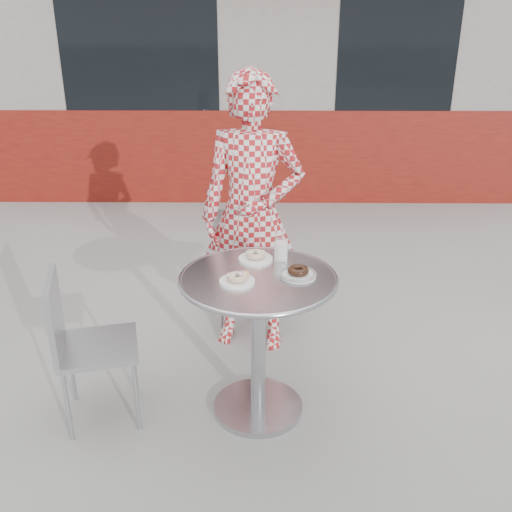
{
  "coord_description": "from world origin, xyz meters",
  "views": [
    {
      "loc": [
        0.04,
        -2.46,
        1.92
      ],
      "look_at": [
        0.02,
        0.08,
        0.84
      ],
      "focal_mm": 40.0,
      "sensor_mm": 36.0,
      "label": 1
    }
  ],
  "objects_px": {
    "chair_far": "(251,285)",
    "chair_left": "(99,374)",
    "seated_person": "(252,216)",
    "plate_near": "(237,279)",
    "plate_checker": "(298,273)",
    "bistro_table": "(258,311)",
    "milk_cup": "(281,250)",
    "plate_far": "(256,256)"
  },
  "relations": [
    {
      "from": "plate_near",
      "to": "chair_far",
      "type": "bearing_deg",
      "value": 87.63
    },
    {
      "from": "chair_left",
      "to": "seated_person",
      "type": "xyz_separation_m",
      "value": [
        0.76,
        0.76,
        0.59
      ]
    },
    {
      "from": "plate_far",
      "to": "plate_near",
      "type": "bearing_deg",
      "value": -107.0
    },
    {
      "from": "plate_near",
      "to": "milk_cup",
      "type": "height_order",
      "value": "milk_cup"
    },
    {
      "from": "chair_left",
      "to": "plate_checker",
      "type": "distance_m",
      "value": 1.13
    },
    {
      "from": "bistro_table",
      "to": "plate_near",
      "type": "height_order",
      "value": "plate_near"
    },
    {
      "from": "plate_checker",
      "to": "bistro_table",
      "type": "bearing_deg",
      "value": -177.19
    },
    {
      "from": "plate_checker",
      "to": "seated_person",
      "type": "bearing_deg",
      "value": 108.19
    },
    {
      "from": "seated_person",
      "to": "plate_near",
      "type": "height_order",
      "value": "seated_person"
    },
    {
      "from": "plate_checker",
      "to": "milk_cup",
      "type": "bearing_deg",
      "value": 111.88
    },
    {
      "from": "plate_checker",
      "to": "milk_cup",
      "type": "height_order",
      "value": "milk_cup"
    },
    {
      "from": "chair_far",
      "to": "plate_checker",
      "type": "height_order",
      "value": "chair_far"
    },
    {
      "from": "chair_left",
      "to": "plate_far",
      "type": "xyz_separation_m",
      "value": [
        0.79,
        0.25,
        0.55
      ]
    },
    {
      "from": "chair_left",
      "to": "seated_person",
      "type": "height_order",
      "value": "seated_person"
    },
    {
      "from": "plate_far",
      "to": "bistro_table",
      "type": "bearing_deg",
      "value": -85.69
    },
    {
      "from": "bistro_table",
      "to": "plate_far",
      "type": "bearing_deg",
      "value": 94.31
    },
    {
      "from": "chair_left",
      "to": "milk_cup",
      "type": "bearing_deg",
      "value": -89.02
    },
    {
      "from": "plate_checker",
      "to": "plate_near",
      "type": "bearing_deg",
      "value": -165.71
    },
    {
      "from": "chair_left",
      "to": "milk_cup",
      "type": "relative_size",
      "value": 6.91
    },
    {
      "from": "plate_near",
      "to": "chair_left",
      "type": "bearing_deg",
      "value": 178.65
    },
    {
      "from": "chair_far",
      "to": "plate_near",
      "type": "relative_size",
      "value": 5.01
    },
    {
      "from": "plate_far",
      "to": "plate_checker",
      "type": "xyz_separation_m",
      "value": [
        0.2,
        -0.19,
        -0.0
      ]
    },
    {
      "from": "chair_left",
      "to": "plate_near",
      "type": "distance_m",
      "value": 0.89
    },
    {
      "from": "seated_person",
      "to": "plate_far",
      "type": "distance_m",
      "value": 0.51
    },
    {
      "from": "chair_far",
      "to": "chair_left",
      "type": "relative_size",
      "value": 1.04
    },
    {
      "from": "chair_far",
      "to": "plate_checker",
      "type": "bearing_deg",
      "value": 113.35
    },
    {
      "from": "bistro_table",
      "to": "plate_checker",
      "type": "height_order",
      "value": "plate_checker"
    },
    {
      "from": "plate_far",
      "to": "plate_checker",
      "type": "height_order",
      "value": "plate_checker"
    },
    {
      "from": "chair_left",
      "to": "plate_far",
      "type": "height_order",
      "value": "plate_far"
    },
    {
      "from": "bistro_table",
      "to": "seated_person",
      "type": "distance_m",
      "value": 0.75
    },
    {
      "from": "plate_near",
      "to": "milk_cup",
      "type": "bearing_deg",
      "value": 51.37
    },
    {
      "from": "chair_far",
      "to": "plate_checker",
      "type": "xyz_separation_m",
      "value": [
        0.24,
        -0.97,
        0.53
      ]
    },
    {
      "from": "plate_checker",
      "to": "milk_cup",
      "type": "xyz_separation_m",
      "value": [
        -0.08,
        0.19,
        0.04
      ]
    },
    {
      "from": "bistro_table",
      "to": "chair_left",
      "type": "relative_size",
      "value": 0.97
    },
    {
      "from": "seated_person",
      "to": "plate_near",
      "type": "distance_m",
      "value": 0.78
    },
    {
      "from": "chair_far",
      "to": "chair_left",
      "type": "height_order",
      "value": "chair_far"
    },
    {
      "from": "plate_near",
      "to": "milk_cup",
      "type": "relative_size",
      "value": 1.44
    },
    {
      "from": "chair_far",
      "to": "seated_person",
      "type": "xyz_separation_m",
      "value": [
        0.01,
        -0.27,
        0.58
      ]
    },
    {
      "from": "seated_person",
      "to": "plate_checker",
      "type": "xyz_separation_m",
      "value": [
        0.23,
        -0.7,
        -0.04
      ]
    },
    {
      "from": "bistro_table",
      "to": "plate_near",
      "type": "distance_m",
      "value": 0.24
    },
    {
      "from": "chair_left",
      "to": "plate_checker",
      "type": "bearing_deg",
      "value": -100.77
    },
    {
      "from": "seated_person",
      "to": "chair_far",
      "type": "bearing_deg",
      "value": 101.71
    }
  ]
}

